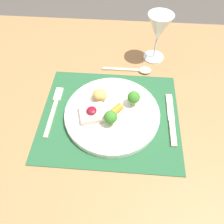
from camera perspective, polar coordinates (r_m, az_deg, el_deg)
ground_plane at (r=1.37m, az=-0.28°, el=-19.78°), size 8.00×8.00×0.00m
dining_table at (r=0.75m, az=-0.48°, el=-4.57°), size 1.52×1.09×0.76m
placemat at (r=0.68m, az=-0.53°, el=-0.89°), size 0.43×0.36×0.00m
dinner_plate at (r=0.67m, az=-0.16°, el=-0.21°), size 0.29×0.29×0.07m
fork at (r=0.72m, az=-14.78°, el=1.25°), size 0.02×0.19×0.01m
knife at (r=0.69m, az=15.29°, el=-2.50°), size 0.02×0.19×0.01m
spoon at (r=0.82m, az=6.78°, el=10.85°), size 0.18×0.04×0.01m
wine_glass_near at (r=0.82m, az=12.06°, el=20.38°), size 0.09×0.09×0.18m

